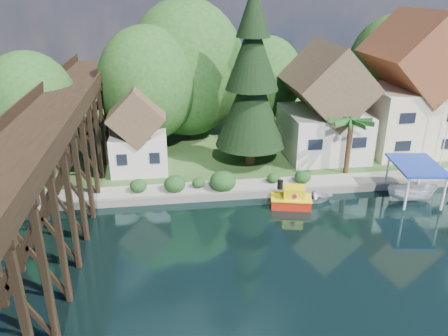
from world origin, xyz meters
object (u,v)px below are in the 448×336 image
Objects in this scene: house_left at (324,109)px; house_center at (410,92)px; palm_tree at (351,123)px; boat_white_a at (307,195)px; shed at (138,135)px; tugboat at (292,199)px; boat_canopy at (413,185)px; conifer at (252,83)px; trestle_bridge at (57,159)px.

house_left is 9.10m from house_center.
palm_tree is 1.26× the size of boat_white_a.
house_center is 1.77× the size of shed.
house_center is 3.22× the size of boat_white_a.
tugboat is at bearing -143.05° from palm_tree.
house_left reaches higher than boat_white_a.
boat_canopy is (-4.87, -10.77, -5.03)m from house_center.
boat_white_a is 0.79× the size of boat_canopy.
house_left reaches higher than boat_canopy.
conifer is at bearing -1.27° from shed.
boat_canopy is at bearing -87.91° from boat_white_a.
tugboat is 10.05m from boat_canopy.
trestle_bridge reaches higher than shed.
house_center is at bearing 33.64° from palm_tree.
boat_canopy is at bearing 1.18° from trestle_bridge.
conifer reaches higher than trestle_bridge.
conifer is at bearing 144.10° from boat_canopy.
boat_white_a is at bearing -141.87° from palm_tree.
house_center is at bearing 35.12° from tugboat.
boat_canopy is at bearing -35.90° from conifer.
boat_canopy is (27.13, 0.56, -3.96)m from trestle_bridge.
trestle_bridge reaches higher than boat_white_a.
trestle_bridge is 25.42m from house_left.
palm_tree is 7.85m from boat_white_a.
house_center is at bearing 7.62° from conifer.
palm_tree is 1.55× the size of tugboat.
trestle_bridge is at bearing -177.13° from tugboat.
shed is 23.93m from boat_canopy.
palm_tree is (8.27, -3.36, -3.08)m from conifer.
house_center is 2.56× the size of palm_tree.
house_center reaches higher than shed.
house_center is 10.15m from palm_tree.
conifer reaches higher than tugboat.
trestle_bridge reaches higher than palm_tree.
conifer is 4.64× the size of tugboat.
tugboat is at bearing -144.88° from house_center.
conifer is at bearing 157.90° from palm_tree.
shed reaches higher than boat_canopy.
boat_canopy is (3.53, -5.18, -3.84)m from palm_tree.
boat_canopy is at bearing -1.70° from tugboat.
shed is 1.43× the size of boat_canopy.
trestle_bridge reaches higher than boat_canopy.
trestle_bridge is 8.07× the size of boat_canopy.
shed reaches higher than palm_tree.
shed is at bearing 178.73° from conifer.
conifer reaches higher than boat_white_a.
shed is (-27.00, -2.00, -2.59)m from house_center.
conifer is at bearing -167.29° from house_left.
tugboat is at bearing -77.84° from conifer.
house_center is at bearing 65.67° from boat_canopy.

